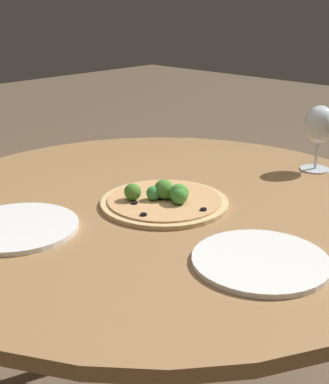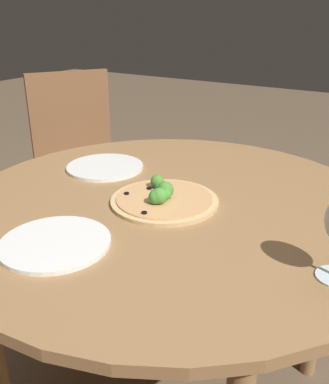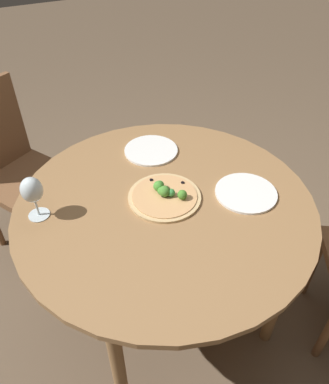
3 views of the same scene
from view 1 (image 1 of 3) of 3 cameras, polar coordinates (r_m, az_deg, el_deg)
dining_table at (r=1.23m, az=-0.44°, el=-4.25°), size 1.15×1.15×0.72m
pizza at (r=1.18m, az=-0.00°, el=-0.78°), size 0.28×0.28×0.06m
wine_glass at (r=1.45m, az=16.18°, el=6.75°), size 0.08×0.08×0.17m
plate_near at (r=0.95m, az=10.21°, el=-7.22°), size 0.24×0.24×0.01m
plate_far at (r=1.10m, az=-15.42°, el=-3.64°), size 0.24×0.24×0.01m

